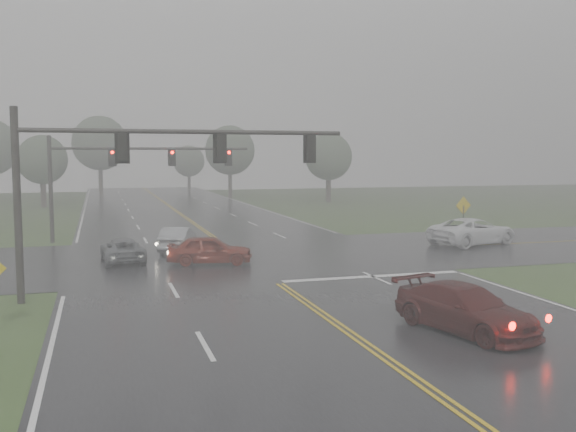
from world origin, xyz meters
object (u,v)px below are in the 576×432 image
object	(u,v)px
signal_gantry_far	(116,167)
sedan_maroon	(465,332)
pickup_white	(472,245)
car_grey	(123,262)
signal_gantry_near	(126,166)
sedan_silver	(178,252)
sedan_red	(210,264)

from	to	relation	value
signal_gantry_far	sedan_maroon	bearing A→B (deg)	-69.11
sedan_maroon	pickup_white	xyz separation A→B (m)	(11.20, 17.18, 0.00)
car_grey	pickup_white	bearing A→B (deg)	177.57
pickup_white	signal_gantry_near	size ratio (longest dim) A/B	0.46
sedan_silver	signal_gantry_far	distance (m)	8.32
car_grey	pickup_white	xyz separation A→B (m)	(20.94, 0.52, 0.00)
pickup_white	signal_gantry_near	xyz separation A→B (m)	(-21.02, -9.02, 5.10)
sedan_maroon	signal_gantry_far	bearing A→B (deg)	95.11
signal_gantry_far	car_grey	bearing A→B (deg)	-89.99
sedan_maroon	signal_gantry_far	xyz separation A→B (m)	(-9.74, 25.52, 4.75)
sedan_maroon	signal_gantry_near	xyz separation A→B (m)	(-9.81, 8.16, 5.10)
signal_gantry_near	car_grey	bearing A→B (deg)	89.49
car_grey	signal_gantry_far	distance (m)	10.06
sedan_red	pickup_white	world-z (taller)	pickup_white
pickup_white	signal_gantry_near	world-z (taller)	signal_gantry_near
car_grey	signal_gantry_far	size ratio (longest dim) A/B	0.34
sedan_maroon	sedan_red	bearing A→B (deg)	94.80
sedan_maroon	car_grey	bearing A→B (deg)	104.54
car_grey	sedan_maroon	bearing A→B (deg)	116.45
sedan_maroon	sedan_silver	size ratio (longest dim) A/B	1.16
sedan_silver	signal_gantry_near	size ratio (longest dim) A/B	0.34
pickup_white	signal_gantry_far	world-z (taller)	signal_gantry_far
sedan_silver	signal_gantry_near	bearing A→B (deg)	91.02
car_grey	signal_gantry_near	distance (m)	9.90
car_grey	pickup_white	size ratio (longest dim) A/B	0.74
sedan_silver	car_grey	xyz separation A→B (m)	(-3.17, -2.82, 0.00)
sedan_maroon	sedan_silver	bearing A→B (deg)	92.86
sedan_silver	signal_gantry_far	xyz separation A→B (m)	(-3.17, 6.05, 4.75)
signal_gantry_far	signal_gantry_near	bearing A→B (deg)	-90.24
sedan_silver	signal_gantry_far	size ratio (longest dim) A/B	0.34
sedan_maroon	sedan_silver	xyz separation A→B (m)	(-6.57, 19.47, 0.00)
car_grey	signal_gantry_far	bearing A→B (deg)	-93.86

